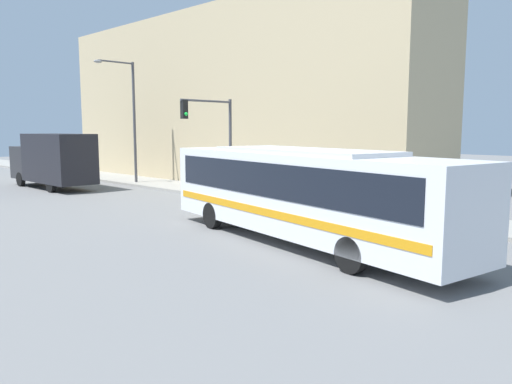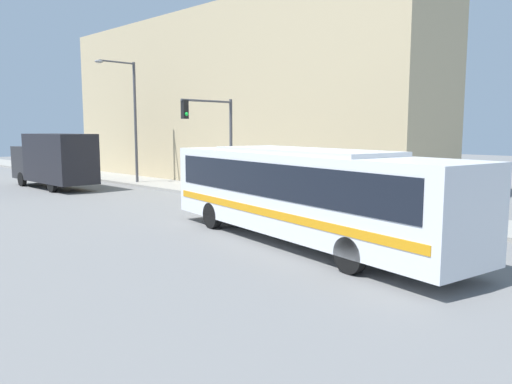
# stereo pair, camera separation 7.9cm
# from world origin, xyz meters

# --- Properties ---
(ground_plane) EXTENTS (120.00, 120.00, 0.00)m
(ground_plane) POSITION_xyz_m (0.00, 0.00, 0.00)
(ground_plane) COLOR slate
(sidewalk) EXTENTS (3.35, 70.00, 0.16)m
(sidewalk) POSITION_xyz_m (6.18, 20.00, 0.08)
(sidewalk) COLOR gray
(sidewalk) RESTS_ON ground_plane
(building_facade) EXTENTS (6.00, 30.24, 11.30)m
(building_facade) POSITION_xyz_m (10.85, 16.12, 5.65)
(building_facade) COLOR tan
(building_facade) RESTS_ON ground_plane
(city_bus) EXTENTS (4.78, 12.38, 3.04)m
(city_bus) POSITION_xyz_m (-0.36, 0.27, 1.76)
(city_bus) COLOR silver
(city_bus) RESTS_ON ground_plane
(delivery_truck) EXTENTS (2.30, 7.70, 3.37)m
(delivery_truck) POSITION_xyz_m (0.55, 20.67, 1.81)
(delivery_truck) COLOR black
(delivery_truck) RESTS_ON ground_plane
(fire_hydrant) EXTENTS (0.20, 0.28, 0.73)m
(fire_hydrant) POSITION_xyz_m (5.10, 3.05, 0.52)
(fire_hydrant) COLOR #999999
(fire_hydrant) RESTS_ON sidewalk
(traffic_light_pole) EXTENTS (3.28, 0.35, 5.04)m
(traffic_light_pole) POSITION_xyz_m (4.10, 9.66, 3.63)
(traffic_light_pole) COLOR #47474C
(traffic_light_pole) RESTS_ON sidewalk
(street_lamp) EXTENTS (2.80, 0.28, 7.78)m
(street_lamp) POSITION_xyz_m (5.00, 19.00, 4.76)
(street_lamp) COLOR #47474C
(street_lamp) RESTS_ON sidewalk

